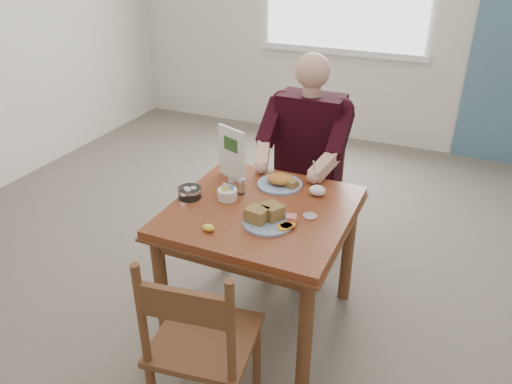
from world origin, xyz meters
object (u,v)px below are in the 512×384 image
at_px(chair_far, 308,189).
at_px(near_plate, 267,217).
at_px(chair_near, 201,345).
at_px(table, 261,226).
at_px(diner, 306,148).
at_px(far_plate, 281,182).

xyz_separation_m(chair_far, near_plate, (0.09, -0.92, 0.30)).
height_order(chair_near, near_plate, chair_near).
distance_m(table, chair_near, 0.75).
bearing_deg(table, chair_far, 90.00).
xyz_separation_m(table, near_plate, (0.09, -0.13, 0.14)).
bearing_deg(chair_near, table, 93.30).
bearing_deg(diner, table, -90.00).
distance_m(table, diner, 0.73).
relative_size(chair_far, diner, 0.69).
xyz_separation_m(table, chair_far, (0.00, 0.80, -0.16)).
bearing_deg(table, diner, 90.00).
bearing_deg(far_plate, near_plate, -78.01).
height_order(table, far_plate, far_plate).
bearing_deg(table, near_plate, -55.53).
bearing_deg(table, chair_near, -86.70).
xyz_separation_m(chair_near, near_plate, (0.04, 0.61, 0.30)).
height_order(diner, near_plate, diner).
bearing_deg(near_plate, diner, 95.90).
relative_size(chair_far, far_plate, 2.86).
bearing_deg(chair_near, near_plate, 85.87).
xyz_separation_m(table, diner, (0.00, 0.71, 0.17)).
bearing_deg(chair_far, diner, -89.99).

